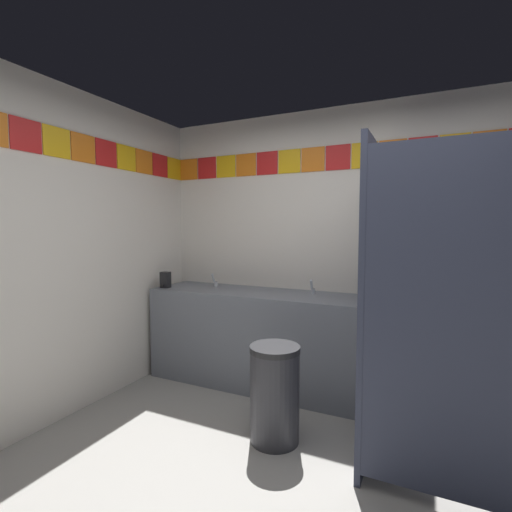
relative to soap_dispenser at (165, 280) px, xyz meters
name	(u,v)px	position (x,y,z in m)	size (l,w,h in m)	color
wall_back	(350,248)	(1.72, 0.52, 0.33)	(3.75, 0.09, 2.58)	silver
wall_side	(27,254)	(-0.19, -1.27, 0.33)	(0.09, 3.50, 2.58)	silver
vanity_counter	(257,337)	(0.93, 0.18, -0.51)	(2.06, 0.60, 0.89)	slate
faucet_left	(215,282)	(0.41, 0.27, -0.03)	(0.04, 0.10, 0.14)	silver
faucet_right	(312,289)	(1.44, 0.27, -0.03)	(0.04, 0.10, 0.14)	silver
soap_dispenser	(165,280)	(0.00, 0.00, 0.00)	(0.09, 0.09, 0.16)	black
stall_divider	(400,303)	(2.24, -0.45, 0.04)	(0.92, 1.35, 2.01)	#33384C
toilet	(453,392)	(2.58, 0.02, -0.66)	(0.39, 0.49, 0.74)	white
trash_bin	(275,393)	(1.45, -0.64, -0.63)	(0.35, 0.35, 0.68)	#333338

